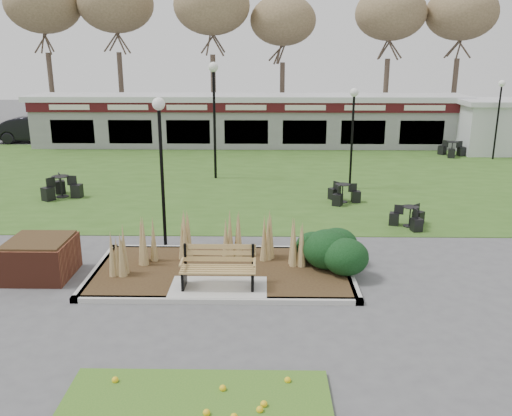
{
  "coord_description": "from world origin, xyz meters",
  "views": [
    {
      "loc": [
        1.05,
        -11.17,
        5.31
      ],
      "look_at": [
        0.82,
        2.0,
        1.47
      ],
      "focal_mm": 38.0,
      "sensor_mm": 36.0,
      "label": 1
    }
  ],
  "objects_px": {
    "brick_planter": "(40,258)",
    "lamp_post_far_right": "(500,102)",
    "food_pavilion": "(247,120)",
    "bistro_set_d": "(452,151)",
    "bistro_set_c": "(410,220)",
    "service_hut": "(498,126)",
    "lamp_post_near_left": "(160,140)",
    "park_bench": "(218,266)",
    "bistro_set_a": "(62,190)",
    "car_black": "(35,130)",
    "lamp_post_mid_right": "(353,116)",
    "bistro_set_b": "(342,196)",
    "lamp_post_mid_left": "(214,95)"
  },
  "relations": [
    {
      "from": "brick_planter",
      "to": "lamp_post_far_right",
      "type": "relative_size",
      "value": 0.38
    },
    {
      "from": "food_pavilion",
      "to": "brick_planter",
      "type": "bearing_deg",
      "value": -103.06
    },
    {
      "from": "lamp_post_far_right",
      "to": "bistro_set_d",
      "type": "relative_size",
      "value": 2.84
    },
    {
      "from": "bistro_set_d",
      "to": "bistro_set_c",
      "type": "bearing_deg",
      "value": -113.65
    },
    {
      "from": "service_hut",
      "to": "lamp_post_near_left",
      "type": "distance_m",
      "value": 21.32
    },
    {
      "from": "bistro_set_c",
      "to": "lamp_post_near_left",
      "type": "bearing_deg",
      "value": -166.19
    },
    {
      "from": "park_bench",
      "to": "lamp_post_far_right",
      "type": "height_order",
      "value": "lamp_post_far_right"
    },
    {
      "from": "brick_planter",
      "to": "lamp_post_far_right",
      "type": "bearing_deg",
      "value": 41.51
    },
    {
      "from": "bistro_set_a",
      "to": "food_pavilion",
      "type": "bearing_deg",
      "value": 60.56
    },
    {
      "from": "park_bench",
      "to": "bistro_set_d",
      "type": "xyz_separation_m",
      "value": [
        10.75,
        16.6,
        -0.32
      ]
    },
    {
      "from": "service_hut",
      "to": "car_black",
      "type": "xyz_separation_m",
      "value": [
        -26.24,
        3.0,
        -0.69
      ]
    },
    {
      "from": "food_pavilion",
      "to": "bistro_set_c",
      "type": "bearing_deg",
      "value": -69.6
    },
    {
      "from": "lamp_post_mid_right",
      "to": "bistro_set_b",
      "type": "relative_size",
      "value": 3.09
    },
    {
      "from": "lamp_post_near_left",
      "to": "lamp_post_far_right",
      "type": "height_order",
      "value": "lamp_post_near_left"
    },
    {
      "from": "brick_planter",
      "to": "lamp_post_mid_right",
      "type": "xyz_separation_m",
      "value": [
        8.83,
        8.87,
        2.39
      ]
    },
    {
      "from": "bistro_set_a",
      "to": "bistro_set_d",
      "type": "distance_m",
      "value": 19.3
    },
    {
      "from": "lamp_post_mid_right",
      "to": "bistro_set_a",
      "type": "bearing_deg",
      "value": -172.01
    },
    {
      "from": "brick_planter",
      "to": "bistro_set_a",
      "type": "relative_size",
      "value": 0.99
    },
    {
      "from": "bistro_set_b",
      "to": "bistro_set_c",
      "type": "xyz_separation_m",
      "value": [
        1.72,
        -2.78,
        -0.01
      ]
    },
    {
      "from": "brick_planter",
      "to": "bistro_set_b",
      "type": "height_order",
      "value": "brick_planter"
    },
    {
      "from": "bistro_set_b",
      "to": "food_pavilion",
      "type": "bearing_deg",
      "value": 107.52
    },
    {
      "from": "bistro_set_b",
      "to": "bistro_set_c",
      "type": "relative_size",
      "value": 1.07
    },
    {
      "from": "bistro_set_b",
      "to": "bistro_set_c",
      "type": "bearing_deg",
      "value": -58.27
    },
    {
      "from": "park_bench",
      "to": "bistro_set_d",
      "type": "height_order",
      "value": "park_bench"
    },
    {
      "from": "bistro_set_b",
      "to": "bistro_set_a",
      "type": "bearing_deg",
      "value": 176.98
    },
    {
      "from": "lamp_post_mid_left",
      "to": "bistro_set_c",
      "type": "distance_m",
      "value": 9.92
    },
    {
      "from": "food_pavilion",
      "to": "bistro_set_b",
      "type": "height_order",
      "value": "food_pavilion"
    },
    {
      "from": "brick_planter",
      "to": "bistro_set_c",
      "type": "xyz_separation_m",
      "value": [
        9.96,
        4.0,
        -0.24
      ]
    },
    {
      "from": "park_bench",
      "to": "service_hut",
      "type": "distance_m",
      "value": 22.32
    },
    {
      "from": "lamp_post_far_right",
      "to": "bistro_set_d",
      "type": "height_order",
      "value": "lamp_post_far_right"
    },
    {
      "from": "service_hut",
      "to": "lamp_post_near_left",
      "type": "height_order",
      "value": "lamp_post_near_left"
    },
    {
      "from": "brick_planter",
      "to": "lamp_post_near_left",
      "type": "height_order",
      "value": "lamp_post_near_left"
    },
    {
      "from": "service_hut",
      "to": "lamp_post_mid_right",
      "type": "xyz_separation_m",
      "value": [
        -9.07,
        -8.13,
        1.42
      ]
    },
    {
      "from": "food_pavilion",
      "to": "bistro_set_c",
      "type": "xyz_separation_m",
      "value": [
        5.56,
        -14.96,
        -1.24
      ]
    },
    {
      "from": "lamp_post_mid_right",
      "to": "lamp_post_far_right",
      "type": "bearing_deg",
      "value": 37.07
    },
    {
      "from": "park_bench",
      "to": "lamp_post_mid_left",
      "type": "distance_m",
      "value": 11.76
    },
    {
      "from": "brick_planter",
      "to": "bistro_set_a",
      "type": "distance_m",
      "value": 7.64
    },
    {
      "from": "park_bench",
      "to": "car_black",
      "type": "bearing_deg",
      "value": 121.54
    },
    {
      "from": "food_pavilion",
      "to": "car_black",
      "type": "xyz_separation_m",
      "value": [
        -12.74,
        1.04,
        -0.72
      ]
    },
    {
      "from": "lamp_post_near_left",
      "to": "bistro_set_c",
      "type": "bearing_deg",
      "value": 13.81
    },
    {
      "from": "park_bench",
      "to": "lamp_post_far_right",
      "type": "bearing_deg",
      "value": 51.44
    },
    {
      "from": "food_pavilion",
      "to": "lamp_post_near_left",
      "type": "bearing_deg",
      "value": -96.0
    },
    {
      "from": "lamp_post_mid_right",
      "to": "bistro_set_c",
      "type": "relative_size",
      "value": 3.31
    },
    {
      "from": "lamp_post_near_left",
      "to": "bistro_set_c",
      "type": "distance_m",
      "value": 8.04
    },
    {
      "from": "bistro_set_a",
      "to": "bistro_set_d",
      "type": "xyz_separation_m",
      "value": [
        17.32,
        8.52,
        -0.02
      ]
    },
    {
      "from": "park_bench",
      "to": "car_black",
      "type": "distance_m",
      "value": 24.35
    },
    {
      "from": "bistro_set_a",
      "to": "lamp_post_far_right",
      "type": "bearing_deg",
      "value": 21.9
    },
    {
      "from": "car_black",
      "to": "bistro_set_d",
      "type": "bearing_deg",
      "value": -104.07
    },
    {
      "from": "lamp_post_mid_right",
      "to": "bistro_set_c",
      "type": "xyz_separation_m",
      "value": [
        1.13,
        -4.87,
        -2.64
      ]
    },
    {
      "from": "brick_planter",
      "to": "food_pavilion",
      "type": "height_order",
      "value": "food_pavilion"
    }
  ]
}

